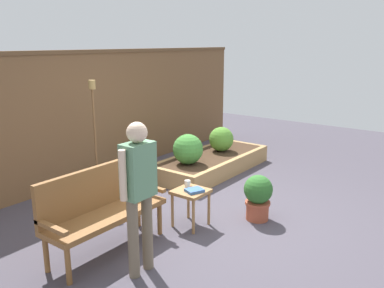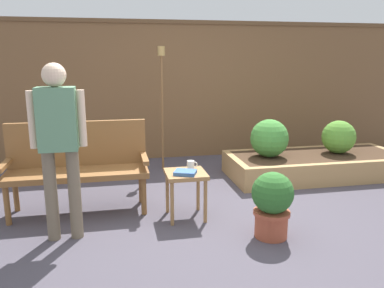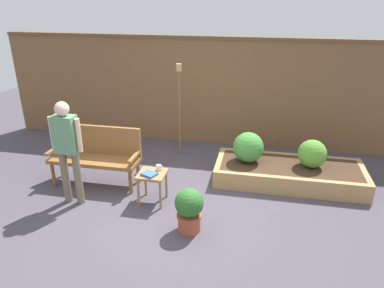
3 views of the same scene
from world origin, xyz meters
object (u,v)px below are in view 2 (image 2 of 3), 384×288
(potted_boxwood, at_px, (272,202))
(shrub_near_bench, at_px, (269,138))
(shrub_far_corner, at_px, (339,137))
(tiki_torch, at_px, (162,87))
(person_by_bench, at_px, (59,137))
(book_on_table, at_px, (185,172))
(side_table, at_px, (186,180))
(cup_on_table, at_px, (191,165))
(garden_bench, at_px, (78,160))

(potted_boxwood, distance_m, shrub_near_bench, 1.79)
(shrub_far_corner, xyz_separation_m, tiki_torch, (-2.35, 0.71, 0.67))
(shrub_near_bench, distance_m, person_by_bench, 2.83)
(book_on_table, distance_m, potted_boxwood, 0.88)
(book_on_table, height_order, shrub_far_corner, shrub_far_corner)
(potted_boxwood, distance_m, shrub_far_corner, 2.36)
(side_table, distance_m, shrub_near_bench, 1.71)
(book_on_table, distance_m, shrub_far_corner, 2.62)
(cup_on_table, distance_m, book_on_table, 0.20)
(cup_on_table, relative_size, shrub_far_corner, 0.24)
(side_table, height_order, person_by_bench, person_by_bench)
(cup_on_table, height_order, potted_boxwood, potted_boxwood)
(garden_bench, bearing_deg, cup_on_table, -16.11)
(cup_on_table, bearing_deg, garden_bench, 163.89)
(person_by_bench, bearing_deg, book_on_table, 8.63)
(potted_boxwood, xyz_separation_m, shrub_far_corner, (1.67, 1.65, 0.19))
(cup_on_table, bearing_deg, tiki_torch, 92.70)
(shrub_near_bench, distance_m, shrub_far_corner, 1.02)
(cup_on_table, relative_size, tiki_torch, 0.06)
(garden_bench, relative_size, person_by_bench, 0.92)
(side_table, xyz_separation_m, shrub_far_corner, (2.35, 1.07, 0.13))
(cup_on_table, distance_m, shrub_far_corner, 2.46)
(cup_on_table, height_order, tiki_torch, tiki_torch)
(person_by_bench, bearing_deg, potted_boxwood, -10.69)
(potted_boxwood, height_order, person_by_bench, person_by_bench)
(book_on_table, bearing_deg, side_table, 99.00)
(garden_bench, height_order, book_on_table, garden_bench)
(cup_on_table, bearing_deg, potted_boxwood, -49.08)
(side_table, distance_m, potted_boxwood, 0.90)
(cup_on_table, xyz_separation_m, book_on_table, (-0.09, -0.18, -0.02))
(cup_on_table, relative_size, book_on_table, 0.54)
(shrub_near_bench, height_order, shrub_far_corner, shrub_near_bench)
(shrub_far_corner, bearing_deg, side_table, -155.55)
(book_on_table, xyz_separation_m, potted_boxwood, (0.70, -0.52, -0.16))
(cup_on_table, bearing_deg, shrub_far_corner, 22.89)
(garden_bench, relative_size, potted_boxwood, 2.37)
(shrub_near_bench, xyz_separation_m, shrub_far_corner, (1.02, 0.00, -0.02))
(side_table, height_order, tiki_torch, tiki_torch)
(garden_bench, xyz_separation_m, person_by_bench, (-0.08, -0.68, 0.39))
(garden_bench, bearing_deg, side_table, -22.30)
(person_by_bench, bearing_deg, shrub_far_corner, 20.52)
(person_by_bench, bearing_deg, side_table, 11.88)
(shrub_far_corner, xyz_separation_m, person_by_bench, (-3.50, -1.31, 0.41))
(side_table, bearing_deg, book_on_table, -103.77)
(potted_boxwood, bearing_deg, side_table, 139.13)
(shrub_near_bench, bearing_deg, book_on_table, -139.83)
(side_table, relative_size, potted_boxwood, 0.79)
(book_on_table, height_order, person_by_bench, person_by_bench)
(person_by_bench, bearing_deg, cup_on_table, 15.93)
(garden_bench, relative_size, tiki_torch, 0.82)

